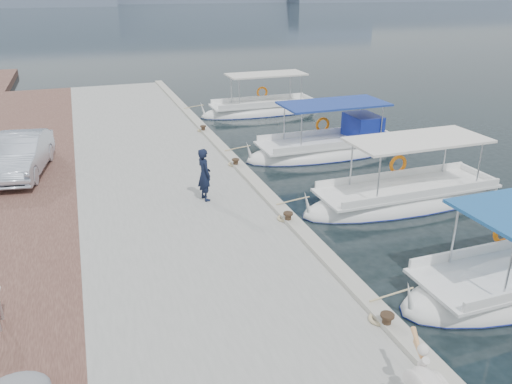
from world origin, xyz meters
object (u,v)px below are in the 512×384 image
fishing_caique_d (329,150)px  fishing_caique_e (263,111)px  fisherman (204,175)px  parked_car (21,155)px  fishing_caique_c (406,200)px

fishing_caique_d → fishing_caique_e: (-0.17, 7.86, -0.06)m
fishing_caique_d → fisherman: size_ratio=4.43×
fisherman → parked_car: (-5.60, 4.46, -0.13)m
fishing_caique_c → fisherman: bearing=167.6°
fishing_caique_e → fisherman: size_ratio=4.35×
fishing_caique_d → parked_car: size_ratio=1.72×
fishing_caique_c → fishing_caique_e: (-0.14, 13.46, 0.00)m
fishing_caique_d → parked_car: fishing_caique_d is taller
fishing_caique_e → fisherman: fishing_caique_e is taller
fishing_caique_e → fishing_caique_c: bearing=-89.4°
fishing_caique_d → fishing_caique_e: same height
fishing_caique_c → parked_car: size_ratio=1.76×
fishing_caique_d → fisherman: (-6.57, -4.17, 1.15)m
fishing_caique_c → fisherman: size_ratio=4.52×
fishing_caique_c → parked_car: (-12.14, 5.90, 1.09)m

